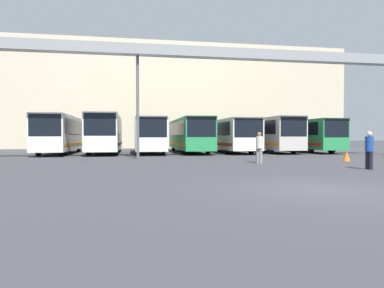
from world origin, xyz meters
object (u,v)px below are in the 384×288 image
pedestrian_far_center (369,149)px  pedestrian_mid_left (259,147)px  bus_slot_2 (149,134)px  bus_slot_4 (228,134)px  bus_slot_0 (61,132)px  bus_slot_6 (304,134)px  bus_slot_1 (105,132)px  bus_slot_3 (189,133)px  bus_slot_5 (269,133)px  lamp_post (138,96)px  traffic_cone (347,156)px

pedestrian_far_center → pedestrian_mid_left: pedestrian_mid_left is taller
bus_slot_2 → bus_slot_4: bearing=5.3°
bus_slot_0 → bus_slot_6: 22.89m
bus_slot_1 → bus_slot_3: size_ratio=0.86×
bus_slot_4 → pedestrian_far_center: size_ratio=7.01×
bus_slot_1 → bus_slot_5: size_ratio=1.03×
bus_slot_5 → lamp_post: size_ratio=1.29×
bus_slot_4 → traffic_cone: (3.87, -13.01, -1.47)m
bus_slot_1 → lamp_post: size_ratio=1.33×
bus_slot_3 → lamp_post: bearing=-120.0°
bus_slot_6 → bus_slot_1: bearing=-179.2°
bus_slot_4 → bus_slot_3: bearing=-178.6°
traffic_cone → bus_slot_2: bearing=133.1°
bus_slot_1 → lamp_post: bearing=-70.5°
bus_slot_5 → pedestrian_far_center: 17.02m
bus_slot_5 → pedestrian_mid_left: 13.78m
bus_slot_4 → bus_slot_0: bearing=-177.2°
bus_slot_5 → traffic_cone: (0.05, -11.93, -1.55)m
pedestrian_mid_left → bus_slot_6: bearing=92.4°
bus_slot_6 → bus_slot_3: bearing=177.3°
lamp_post → bus_slot_3: bearing=60.0°
lamp_post → bus_slot_0: bearing=129.8°
pedestrian_far_center → bus_slot_4: bearing=-9.3°
bus_slot_3 → lamp_post: (-4.91, -8.49, 2.48)m
pedestrian_far_center → pedestrian_mid_left: size_ratio=0.99×
bus_slot_3 → bus_slot_4: 3.82m
pedestrian_far_center → pedestrian_mid_left: 5.70m
bus_slot_0 → bus_slot_4: bearing=2.8°
pedestrian_mid_left → pedestrian_far_center: bearing=-11.3°
bus_slot_6 → traffic_cone: 13.01m
bus_slot_5 → bus_slot_1: bearing=179.4°
bus_slot_2 → lamp_post: size_ratio=1.38×
pedestrian_mid_left → lamp_post: 9.02m
pedestrian_far_center → pedestrian_mid_left: (-3.63, 4.39, 0.01)m
pedestrian_far_center → bus_slot_1: bearing=23.0°
bus_slot_1 → bus_slot_4: 11.48m
bus_slot_2 → bus_slot_6: size_ratio=0.99×
bus_slot_0 → pedestrian_far_center: (16.92, -17.19, -0.94)m
bus_slot_1 → traffic_cone: 19.58m
bus_slot_4 → pedestrian_far_center: bearing=-84.7°
pedestrian_mid_left → bus_slot_0: bearing=175.1°
pedestrian_far_center → traffic_cone: bearing=-38.8°
bus_slot_0 → bus_slot_5: bearing=-1.0°
bus_slot_2 → traffic_cone: bearing=-46.9°
traffic_cone → bus_slot_4: bearing=106.5°
bus_slot_6 → pedestrian_mid_left: 16.11m
bus_slot_5 → pedestrian_far_center: bus_slot_5 is taller
bus_slot_3 → bus_slot_5: bearing=-7.4°
pedestrian_mid_left → bus_slot_3: bearing=136.8°
bus_slot_1 → traffic_cone: bus_slot_1 is taller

